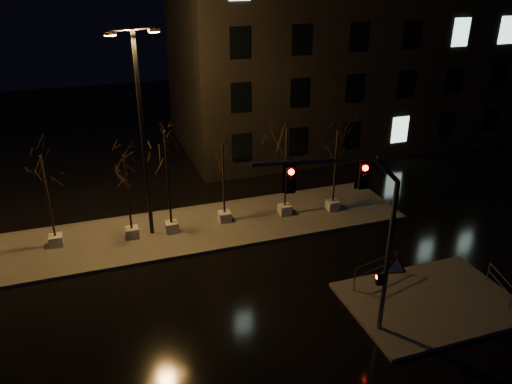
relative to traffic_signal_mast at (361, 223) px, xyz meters
name	(u,v)px	position (x,y,z in m)	size (l,w,h in m)	color
ground	(237,290)	(-3.36, 4.10, -4.84)	(90.00, 90.00, 0.00)	black
median	(204,227)	(-3.36, 10.10, -4.76)	(22.00, 5.00, 0.15)	#47453F
sidewalk_corner	(430,301)	(4.14, 0.60, -4.76)	(7.00, 5.00, 0.15)	#47453F
building	(341,44)	(10.64, 22.10, 2.66)	(25.00, 12.00, 15.00)	black
tree_0	(44,177)	(-10.88, 10.54, -0.95)	(1.80, 1.80, 4.92)	beige
tree_1	(125,174)	(-7.17, 10.13, -1.16)	(1.80, 1.80, 4.65)	beige
tree_2	(166,155)	(-5.12, 10.07, -0.36)	(1.80, 1.80, 5.70)	beige
tree_3	(223,161)	(-2.16, 10.31, -1.15)	(1.80, 1.80, 4.66)	beige
tree_4	(286,149)	(1.29, 10.03, -0.78)	(1.80, 1.80, 5.15)	beige
tree_5	(337,149)	(4.12, 9.68, -0.99)	(1.80, 1.80, 4.87)	beige
traffic_signal_mast	(361,223)	(0.00, 0.00, 0.00)	(5.74, 1.27, 7.13)	#57595E
streetlight_main	(142,123)	(-6.14, 10.28, 1.28)	(2.55, 1.02, 10.34)	black
guard_rail_a	(376,267)	(2.62, 2.60, -3.96)	(2.50, 0.70, 1.11)	#57595E
guard_rail_b	(500,282)	(7.14, 0.06, -4.08)	(0.55, 1.91, 0.93)	#57595E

